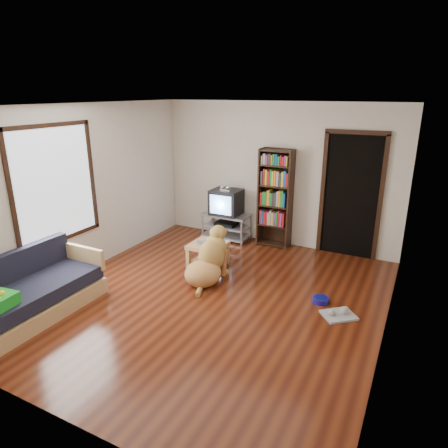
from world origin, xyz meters
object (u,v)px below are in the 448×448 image
at_px(sofa, 33,295).
at_px(dog_bowl, 321,300).
at_px(bookshelf, 275,193).
at_px(laptop, 207,243).
at_px(dog, 209,261).
at_px(grey_rag, 339,315).
at_px(crt_tv, 227,201).
at_px(coffee_table, 208,250).
at_px(tv_stand, 226,225).

bearing_deg(sofa, dog_bowl, 31.15).
bearing_deg(bookshelf, sofa, -117.32).
bearing_deg(dog_bowl, laptop, 170.96).
height_order(bookshelf, dog, bookshelf).
bearing_deg(dog, grey_rag, -4.37).
xyz_separation_m(laptop, sofa, (-1.30, -2.29, -0.15)).
distance_m(crt_tv, coffee_table, 1.45).
xyz_separation_m(crt_tv, coffee_table, (0.33, -1.34, -0.46)).
bearing_deg(bookshelf, dog_bowl, -52.59).
relative_size(laptop, crt_tv, 0.56).
bearing_deg(dog, sofa, -129.86).
bearing_deg(sofa, bookshelf, 62.68).
height_order(sofa, dog, dog).
distance_m(dog_bowl, crt_tv, 2.93).
xyz_separation_m(tv_stand, coffee_table, (0.33, -1.32, 0.01)).
distance_m(laptop, sofa, 2.63).
relative_size(dog_bowl, grey_rag, 0.55).
xyz_separation_m(dog_bowl, tv_stand, (-2.29, 1.66, 0.23)).
relative_size(laptop, coffee_table, 0.59).
distance_m(laptop, crt_tv, 1.44).
bearing_deg(grey_rag, crt_tv, 143.30).
relative_size(crt_tv, bookshelf, 0.32).
distance_m(coffee_table, dog, 0.52).
bearing_deg(bookshelf, tv_stand, -174.37).
height_order(dog_bowl, dog, dog).
height_order(grey_rag, bookshelf, bookshelf).
bearing_deg(sofa, tv_stand, 74.98).
bearing_deg(crt_tv, bookshelf, 4.32).
xyz_separation_m(tv_stand, sofa, (-0.97, -3.63, -0.01)).
bearing_deg(dog_bowl, sofa, -148.85).
bearing_deg(crt_tv, dog, -71.57).
xyz_separation_m(grey_rag, coffee_table, (-2.26, 0.59, 0.27)).
height_order(grey_rag, crt_tv, crt_tv).
distance_m(crt_tv, bookshelf, 0.99).
distance_m(dog_bowl, bookshelf, 2.41).
bearing_deg(coffee_table, laptop, -90.00).
bearing_deg(bookshelf, crt_tv, -175.68).
bearing_deg(dog, coffee_table, 121.20).
height_order(dog_bowl, grey_rag, dog_bowl).
relative_size(crt_tv, sofa, 0.32).
height_order(laptop, grey_rag, laptop).
xyz_separation_m(laptop, tv_stand, (-0.33, 1.35, -0.14)).
relative_size(tv_stand, sofa, 0.50).
bearing_deg(crt_tv, dog_bowl, -36.27).
xyz_separation_m(tv_stand, dog, (0.59, -1.76, 0.04)).
relative_size(dog_bowl, bookshelf, 0.12).
height_order(tv_stand, dog, dog).
relative_size(bookshelf, coffee_table, 3.27).
distance_m(laptop, coffee_table, 0.14).
xyz_separation_m(crt_tv, bookshelf, (0.95, 0.07, 0.26)).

